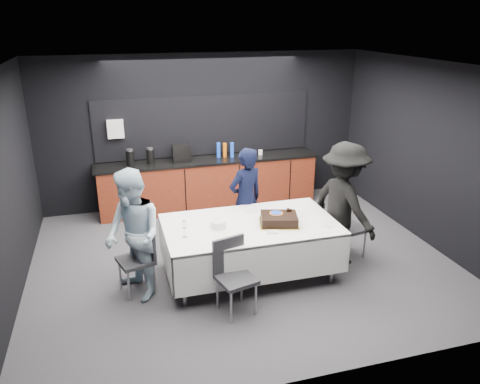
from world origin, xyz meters
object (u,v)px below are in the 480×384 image
(chair_right, at_px, (346,224))
(person_left, at_px, (133,236))
(chair_left, at_px, (141,253))
(person_right, at_px, (344,204))
(champagne_flute, at_px, (184,226))
(chair_near, at_px, (233,270))
(person_center, at_px, (246,200))
(party_table, at_px, (250,233))
(plate_stack, at_px, (218,224))
(cake_assembly, at_px, (279,219))

(chair_right, relative_size, person_left, 0.55)
(chair_left, bearing_deg, person_right, -0.01)
(chair_left, relative_size, person_left, 0.55)
(champagne_flute, distance_m, chair_near, 0.84)
(chair_near, xyz_separation_m, person_center, (0.60, 1.49, 0.27))
(champagne_flute, relative_size, person_left, 0.13)
(chair_left, bearing_deg, chair_near, -35.83)
(party_table, bearing_deg, champagne_flute, -169.34)
(party_table, height_order, chair_right, chair_right)
(plate_stack, xyz_separation_m, person_center, (0.61, 0.78, -0.02))
(person_right, bearing_deg, chair_right, -64.03)
(person_left, bearing_deg, person_right, 69.39)
(cake_assembly, bearing_deg, person_center, 103.16)
(chair_near, xyz_separation_m, person_right, (1.83, 0.74, 0.36))
(party_table, bearing_deg, chair_right, 4.16)
(party_table, bearing_deg, person_center, 77.83)
(chair_left, xyz_separation_m, chair_right, (2.97, 0.10, 0.00))
(cake_assembly, height_order, person_left, person_left)
(chair_near, relative_size, person_center, 0.57)
(cake_assembly, relative_size, plate_stack, 2.97)
(cake_assembly, bearing_deg, chair_near, -142.65)
(cake_assembly, bearing_deg, champagne_flute, -177.27)
(chair_right, bearing_deg, plate_stack, -176.35)
(party_table, distance_m, person_left, 1.56)
(chair_left, bearing_deg, cake_assembly, -3.86)
(plate_stack, xyz_separation_m, champagne_flute, (-0.47, -0.16, 0.11))
(cake_assembly, distance_m, chair_left, 1.86)
(plate_stack, height_order, person_left, person_left)
(champagne_flute, bearing_deg, plate_stack, 18.44)
(cake_assembly, bearing_deg, chair_right, 11.05)
(chair_left, distance_m, person_left, 0.34)
(cake_assembly, height_order, person_right, person_right)
(cake_assembly, height_order, person_center, person_center)
(plate_stack, relative_size, chair_right, 0.22)
(person_center, bearing_deg, chair_left, 4.21)
(champagne_flute, relative_size, chair_near, 0.24)
(chair_near, bearing_deg, chair_left, 144.17)
(champagne_flute, distance_m, person_left, 0.64)
(champagne_flute, distance_m, person_center, 1.44)
(person_right, bearing_deg, party_table, 75.83)
(chair_right, xyz_separation_m, person_right, (-0.11, -0.10, 0.36))
(chair_left, bearing_deg, chair_right, 1.88)
(plate_stack, bearing_deg, person_right, 0.83)
(party_table, distance_m, plate_stack, 0.48)
(cake_assembly, distance_m, chair_near, 1.06)
(plate_stack, distance_m, person_left, 1.10)
(chair_right, bearing_deg, person_right, -139.39)
(party_table, distance_m, person_right, 1.41)
(cake_assembly, xyz_separation_m, person_right, (1.02, 0.12, 0.05))
(plate_stack, distance_m, champagne_flute, 0.51)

